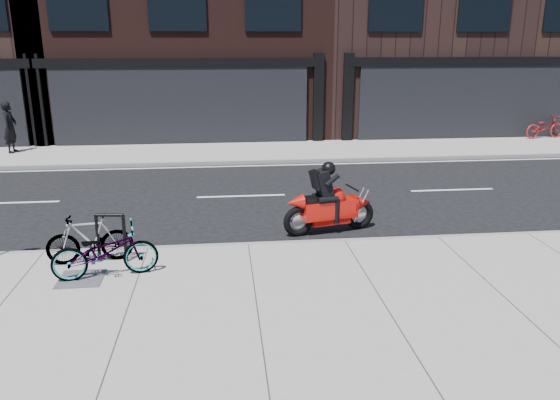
{
  "coord_description": "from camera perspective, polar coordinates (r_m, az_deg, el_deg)",
  "views": [
    {
      "loc": [
        -0.45,
        -12.35,
        4.14
      ],
      "look_at": [
        0.7,
        -1.49,
        0.9
      ],
      "focal_mm": 35.0,
      "sensor_mm": 36.0,
      "label": 1
    }
  ],
  "objects": [
    {
      "name": "ground",
      "position": [
        13.03,
        -3.76,
        -2.03
      ],
      "size": [
        120.0,
        120.0,
        0.0
      ],
      "primitive_type": "plane",
      "color": "black",
      "rests_on": "ground"
    },
    {
      "name": "sidewalk_far",
      "position": [
        20.51,
        -4.7,
        5.01
      ],
      "size": [
        60.0,
        3.5,
        0.13
      ],
      "primitive_type": "cube",
      "color": "gray",
      "rests_on": "ground"
    },
    {
      "name": "motorcycle",
      "position": [
        12.05,
        5.62,
        -0.36
      ],
      "size": [
        2.14,
        0.79,
        1.62
      ],
      "rotation": [
        0.0,
        0.0,
        0.23
      ],
      "color": "black",
      "rests_on": "ground"
    },
    {
      "name": "bike_rack",
      "position": [
        10.56,
        -17.25,
        -3.36
      ],
      "size": [
        0.56,
        0.12,
        0.94
      ],
      "rotation": [
        0.0,
        0.0,
        -0.12
      ],
      "color": "black",
      "rests_on": "sidewalk_near"
    },
    {
      "name": "bicycle_front",
      "position": [
        9.95,
        -17.82,
        -5.14
      ],
      "size": [
        1.89,
        0.98,
        0.95
      ],
      "primitive_type": "imported",
      "rotation": [
        0.0,
        0.0,
        1.77
      ],
      "color": "gray",
      "rests_on": "sidewalk_near"
    },
    {
      "name": "utility_grate",
      "position": [
        10.17,
        -20.08,
        -7.73
      ],
      "size": [
        0.76,
        0.76,
        0.02
      ],
      "primitive_type": "cube",
      "rotation": [
        0.0,
        0.0,
        0.01
      ],
      "color": "#48484B",
      "rests_on": "sidewalk_near"
    },
    {
      "name": "bicycle_rear",
      "position": [
        10.67,
        -19.27,
        -3.84
      ],
      "size": [
        1.6,
        0.67,
        0.93
      ],
      "primitive_type": "imported",
      "rotation": [
        0.0,
        0.0,
        4.86
      ],
      "color": "gray",
      "rests_on": "sidewalk_near"
    },
    {
      "name": "bicycle_far",
      "position": [
        25.44,
        25.93,
        6.89
      ],
      "size": [
        1.89,
        0.94,
        0.95
      ],
      "primitive_type": "imported",
      "rotation": [
        0.0,
        0.0,
        1.75
      ],
      "color": "maroon",
      "rests_on": "sidewalk_far"
    },
    {
      "name": "sidewalk_near",
      "position": [
        8.42,
        -2.28,
        -12.45
      ],
      "size": [
        60.0,
        6.0,
        0.13
      ],
      "primitive_type": "cube",
      "color": "gray",
      "rests_on": "ground"
    },
    {
      "name": "pedestrian",
      "position": [
        22.2,
        -26.37,
        6.83
      ],
      "size": [
        0.48,
        0.7,
        1.85
      ],
      "primitive_type": "imported",
      "rotation": [
        0.0,
        0.0,
        1.51
      ],
      "color": "black",
      "rests_on": "sidewalk_far"
    }
  ]
}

